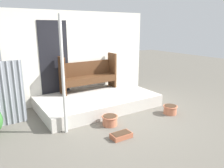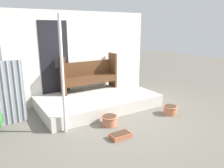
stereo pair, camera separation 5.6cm
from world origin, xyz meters
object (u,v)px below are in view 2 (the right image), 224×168
bench (89,73)px  flower_pot_middle (170,109)px  support_post (63,77)px  flower_pot_left (110,120)px  planter_box_rect (121,135)px

bench → flower_pot_middle: 2.54m
bench → support_post: bearing=-130.6°
flower_pot_left → support_post: bearing=168.0°
support_post → flower_pot_left: size_ratio=6.37×
flower_pot_left → flower_pot_middle: bearing=-8.9°
support_post → flower_pot_middle: support_post is taller
support_post → bench: support_post is taller
support_post → planter_box_rect: (0.84, -0.83, -1.15)m
support_post → flower_pot_middle: 2.86m
flower_pot_left → planter_box_rect: bearing=-100.6°
bench → flower_pot_left: bench is taller
bench → planter_box_rect: size_ratio=4.05×
support_post → flower_pot_left: (0.96, -0.20, -1.08)m
flower_pot_middle → support_post: bearing=170.0°
flower_pot_left → flower_pot_middle: (1.65, -0.26, -0.00)m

